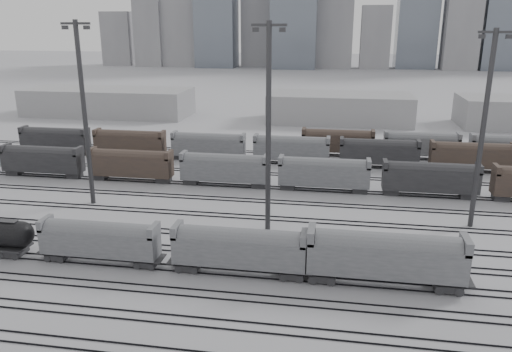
% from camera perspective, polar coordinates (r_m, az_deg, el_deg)
% --- Properties ---
extents(ground, '(900.00, 900.00, 0.00)m').
position_cam_1_polar(ground, '(56.04, -1.97, -11.58)').
color(ground, silver).
rests_on(ground, ground).
extents(tracks, '(220.00, 71.50, 0.16)m').
position_cam_1_polar(tracks, '(71.62, 0.81, -4.92)').
color(tracks, black).
rests_on(tracks, ground).
extents(hopper_car_a, '(13.97, 2.78, 5.00)m').
position_cam_1_polar(hopper_car_a, '(60.74, -17.44, -6.82)').
color(hopper_car_a, black).
rests_on(hopper_car_a, ground).
extents(hopper_car_b, '(14.87, 2.95, 5.32)m').
position_cam_1_polar(hopper_car_b, '(55.45, -1.92, -8.10)').
color(hopper_car_b, black).
rests_on(hopper_car_b, ground).
extents(hopper_car_c, '(16.41, 3.26, 5.87)m').
position_cam_1_polar(hopper_car_c, '(54.65, 14.60, -8.68)').
color(hopper_car_c, black).
rests_on(hopper_car_c, ground).
extents(light_mast_b, '(4.39, 0.70, 27.44)m').
position_cam_1_polar(light_mast_b, '(78.60, -19.05, 7.09)').
color(light_mast_b, '#323235').
rests_on(light_mast_b, ground).
extents(light_mast_c, '(4.36, 0.70, 27.23)m').
position_cam_1_polar(light_mast_c, '(64.02, 1.43, 5.85)').
color(light_mast_c, '#323235').
rests_on(light_mast_c, ground).
extents(light_mast_d, '(4.22, 0.68, 26.38)m').
position_cam_1_polar(light_mast_d, '(71.68, 24.55, 5.16)').
color(light_mast_d, '#323235').
rests_on(light_mast_d, ground).
extents(bg_string_near, '(151.00, 3.00, 5.60)m').
position_cam_1_polar(bg_string_near, '(83.73, 7.76, 0.16)').
color(bg_string_near, slate).
rests_on(bg_string_near, ground).
extents(bg_string_mid, '(151.00, 3.00, 5.60)m').
position_cam_1_polar(bg_string_mid, '(99.47, 13.87, 2.50)').
color(bg_string_mid, black).
rests_on(bg_string_mid, ground).
extents(bg_string_far, '(66.00, 3.00, 5.60)m').
position_cam_1_polar(bg_string_far, '(109.92, 22.72, 3.02)').
color(bg_string_far, '#44352B').
rests_on(bg_string_far, ground).
extents(warehouse_left, '(50.00, 18.00, 8.00)m').
position_cam_1_polar(warehouse_left, '(161.03, -16.52, 8.12)').
color(warehouse_left, '#A1A1A4').
rests_on(warehouse_left, ground).
extents(warehouse_mid, '(40.00, 18.00, 8.00)m').
position_cam_1_polar(warehouse_mid, '(145.01, 9.50, 7.68)').
color(warehouse_mid, '#A1A1A4').
rests_on(warehouse_mid, ground).
extents(skyline, '(316.00, 22.40, 95.00)m').
position_cam_1_polar(skyline, '(328.31, 10.19, 18.08)').
color(skyline, '#959598').
rests_on(skyline, ground).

